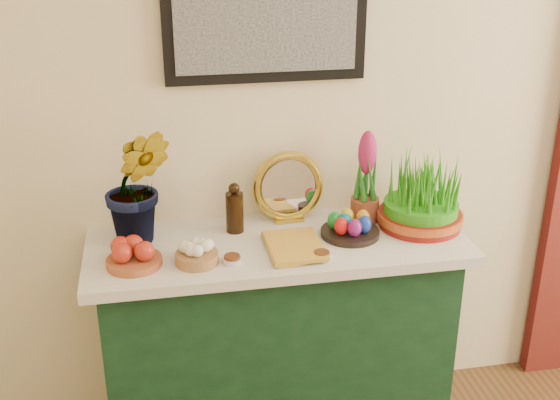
% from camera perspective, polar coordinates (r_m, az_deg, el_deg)
% --- Properties ---
extents(sideboard, '(1.30, 0.45, 0.85)m').
position_cam_1_polar(sideboard, '(2.84, -0.19, -11.68)').
color(sideboard, '#163D22').
rests_on(sideboard, ground).
extents(tablecloth, '(1.40, 0.55, 0.04)m').
position_cam_1_polar(tablecloth, '(2.61, -0.20, -3.62)').
color(tablecloth, silver).
rests_on(tablecloth, sideboard).
extents(hyacinth_green, '(0.31, 0.27, 0.58)m').
position_cam_1_polar(hyacinth_green, '(2.52, -11.60, 2.61)').
color(hyacinth_green, '#237020').
rests_on(hyacinth_green, tablecloth).
extents(apple_bowl, '(0.20, 0.20, 0.10)m').
position_cam_1_polar(apple_bowl, '(2.45, -11.80, -4.38)').
color(apple_bowl, '#A24F2B').
rests_on(apple_bowl, tablecloth).
extents(garlic_basket, '(0.18, 0.18, 0.08)m').
position_cam_1_polar(garlic_basket, '(2.44, -6.78, -4.39)').
color(garlic_basket, '#AD8045').
rests_on(garlic_basket, tablecloth).
extents(vinegar_cruet, '(0.07, 0.07, 0.20)m').
position_cam_1_polar(vinegar_cruet, '(2.64, -3.71, -0.83)').
color(vinegar_cruet, black).
rests_on(vinegar_cruet, tablecloth).
extents(mirror, '(0.28, 0.08, 0.28)m').
position_cam_1_polar(mirror, '(2.71, 0.67, 1.02)').
color(mirror, gold).
rests_on(mirror, tablecloth).
extents(book, '(0.18, 0.26, 0.04)m').
position_cam_1_polar(book, '(2.50, -1.02, -3.95)').
color(book, gold).
rests_on(book, tablecloth).
extents(spice_dish_left, '(0.07, 0.07, 0.03)m').
position_cam_1_polar(spice_dish_left, '(2.44, -3.91, -4.84)').
color(spice_dish_left, silver).
rests_on(spice_dish_left, tablecloth).
extents(spice_dish_right, '(0.07, 0.07, 0.03)m').
position_cam_1_polar(spice_dish_right, '(2.46, 3.42, -4.52)').
color(spice_dish_right, silver).
rests_on(spice_dish_right, tablecloth).
extents(egg_plate, '(0.26, 0.26, 0.09)m').
position_cam_1_polar(egg_plate, '(2.63, 5.71, -2.19)').
color(egg_plate, black).
rests_on(egg_plate, tablecloth).
extents(hyacinth_pink, '(0.11, 0.11, 0.37)m').
position_cam_1_polar(hyacinth_pink, '(2.71, 7.00, 1.55)').
color(hyacinth_pink, brown).
rests_on(hyacinth_pink, tablecloth).
extents(wheatgrass_sabzeh, '(0.33, 0.33, 0.27)m').
position_cam_1_polar(wheatgrass_sabzeh, '(2.72, 11.42, 0.20)').
color(wheatgrass_sabzeh, maroon).
rests_on(wheatgrass_sabzeh, tablecloth).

